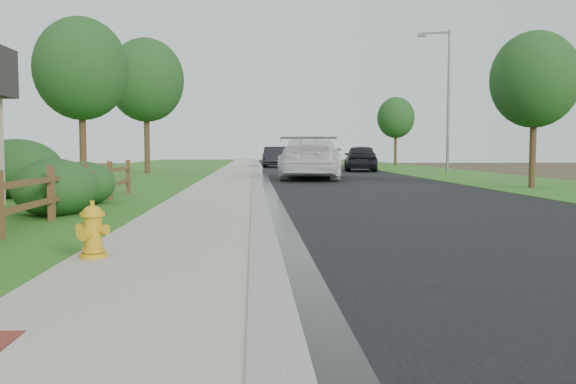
{
  "coord_description": "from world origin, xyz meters",
  "views": [
    {
      "loc": [
        0.25,
        -4.22,
        1.41
      ],
      "look_at": [
        0.79,
        5.14,
        0.76
      ],
      "focal_mm": 38.0,
      "sensor_mm": 36.0,
      "label": 1
    }
  ],
  "objects": [
    {
      "name": "ground",
      "position": [
        0.0,
        0.0,
        0.0
      ],
      "size": [
        120.0,
        120.0,
        0.0
      ],
      "primitive_type": "plane",
      "color": "#342D1C"
    },
    {
      "name": "road",
      "position": [
        4.6,
        35.0,
        0.01
      ],
      "size": [
        8.0,
        90.0,
        0.02
      ],
      "primitive_type": "cube",
      "color": "black",
      "rests_on": "ground"
    },
    {
      "name": "curb",
      "position": [
        0.4,
        35.0,
        0.06
      ],
      "size": [
        0.4,
        90.0,
        0.12
      ],
      "primitive_type": "cube",
      "color": "gray",
      "rests_on": "ground"
    },
    {
      "name": "wet_gutter",
      "position": [
        0.75,
        35.0,
        0.02
      ],
      "size": [
        0.5,
        90.0,
        0.0
      ],
      "primitive_type": "cube",
      "color": "black",
      "rests_on": "road"
    },
    {
      "name": "sidewalk",
      "position": [
        -0.9,
        35.0,
        0.05
      ],
      "size": [
        2.2,
        90.0,
        0.1
      ],
      "primitive_type": "cube",
      "color": "#A9A493",
      "rests_on": "ground"
    },
    {
      "name": "grass_strip",
      "position": [
        -2.8,
        35.0,
        0.03
      ],
      "size": [
        1.6,
        90.0,
        0.06
      ],
      "primitive_type": "cube",
      "color": "#235618",
      "rests_on": "ground"
    },
    {
      "name": "lawn_near",
      "position": [
        -8.0,
        35.0,
        0.02
      ],
      "size": [
        9.0,
        90.0,
        0.04
      ],
      "primitive_type": "cube",
      "color": "#235618",
      "rests_on": "ground"
    },
    {
      "name": "verge_far",
      "position": [
        11.5,
        35.0,
        0.02
      ],
      "size": [
        6.0,
        90.0,
        0.04
      ],
      "primitive_type": "cube",
      "color": "#235618",
      "rests_on": "ground"
    },
    {
      "name": "ranch_fence",
      "position": [
        -3.6,
        6.4,
        0.62
      ],
      "size": [
        0.12,
        16.92,
        1.1
      ],
      "color": "#4C2619",
      "rests_on": "ground"
    },
    {
      "name": "fire_hydrant",
      "position": [
        -1.7,
        3.24,
        0.42
      ],
      "size": [
        0.46,
        0.37,
        0.7
      ],
      "color": "gold",
      "rests_on": "sidewalk"
    },
    {
      "name": "white_suv",
      "position": [
        3.03,
        24.51,
        1.03
      ],
      "size": [
        3.75,
        7.26,
        2.01
      ],
      "primitive_type": "imported",
      "rotation": [
        0.0,
        0.0,
        3.0
      ],
      "color": "silver",
      "rests_on": "road"
    },
    {
      "name": "dark_car_mid",
      "position": [
        7.2,
        34.82,
        0.87
      ],
      "size": [
        2.6,
        5.2,
        1.7
      ],
      "primitive_type": "imported",
      "rotation": [
        0.0,
        0.0,
        3.02
      ],
      "color": "black",
      "rests_on": "road"
    },
    {
      "name": "dark_car_far",
      "position": [
        2.0,
        43.89,
        0.83
      ],
      "size": [
        2.1,
        5.05,
        1.62
      ],
      "primitive_type": "imported",
      "rotation": [
        0.0,
        0.0,
        -0.08
      ],
      "color": "black",
      "rests_on": "road"
    },
    {
      "name": "streetlight",
      "position": [
        11.49,
        30.96,
        4.73
      ],
      "size": [
        1.89,
        0.7,
        8.36
      ],
      "color": "slate",
      "rests_on": "ground"
    },
    {
      "name": "shrub_b",
      "position": [
        -3.9,
        8.76,
        0.61
      ],
      "size": [
        1.81,
        1.81,
        1.23
      ],
      "primitive_type": "ellipsoid",
      "rotation": [
        0.0,
        0.0,
        0.03
      ],
      "color": "#1B4217",
      "rests_on": "ground"
    },
    {
      "name": "shrub_c",
      "position": [
        -3.98,
        11.21,
        0.56
      ],
      "size": [
        2.03,
        2.03,
        1.12
      ],
      "primitive_type": "ellipsoid",
      "rotation": [
        0.0,
        0.0,
        0.4
      ],
      "color": "#1B4217",
      "rests_on": "ground"
    },
    {
      "name": "shrub_d",
      "position": [
        -6.5,
        13.62,
        0.86
      ],
      "size": [
        2.92,
        2.92,
        1.72
      ],
      "primitive_type": "ellipsoid",
      "rotation": [
        0.0,
        0.0,
        0.17
      ],
      "color": "#1B4217",
      "rests_on": "ground"
    },
    {
      "name": "tree_near_left",
      "position": [
        -7.0,
        22.29,
        4.81
      ],
      "size": [
        3.95,
        3.95,
        7.0
      ],
      "color": "#331E15",
      "rests_on": "ground"
    },
    {
      "name": "tree_near_right",
      "position": [
        10.28,
        17.13,
        3.89
      ],
      "size": [
        3.12,
        3.12,
        5.62
      ],
      "color": "#331E15",
      "rests_on": "ground"
    },
    {
      "name": "tree_mid_left",
      "position": [
        -5.89,
        31.62,
        5.39
      ],
      "size": [
        4.37,
        4.37,
        7.81
      ],
      "color": "#331E15",
      "rests_on": "ground"
    },
    {
      "name": "tree_far_right",
      "position": [
        12.48,
        47.52,
        4.12
      ],
      "size": [
        3.2,
        3.2,
        5.9
      ],
      "color": "#331E15",
      "rests_on": "ground"
    }
  ]
}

